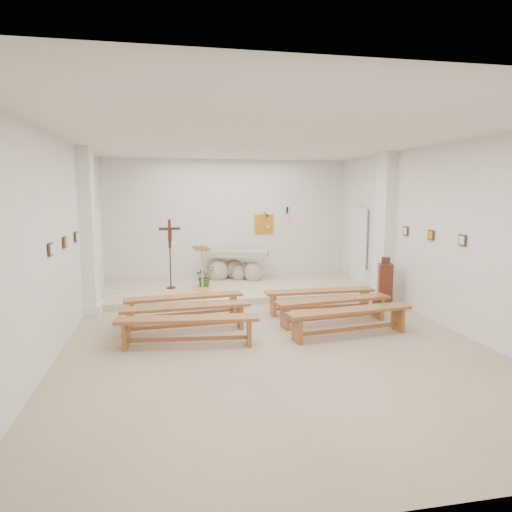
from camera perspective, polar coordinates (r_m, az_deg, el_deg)
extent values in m
cube|color=#C5AE8E|center=(8.67, 1.01, -9.30)|extent=(7.00, 10.00, 0.00)
cube|color=silver|center=(8.32, -23.19, 1.64)|extent=(0.02, 10.00, 3.50)
cube|color=silver|center=(9.66, 21.74, 2.52)|extent=(0.02, 10.00, 3.50)
cube|color=silver|center=(13.22, -3.49, 4.40)|extent=(7.00, 0.02, 3.50)
cube|color=silver|center=(8.32, 1.07, 14.29)|extent=(7.00, 10.00, 0.02)
cube|color=beige|center=(11.98, -2.48, -4.06)|extent=(6.98, 3.00, 0.15)
cube|color=white|center=(10.26, -20.21, 2.88)|extent=(0.26, 0.55, 3.50)
cube|color=white|center=(11.34, 15.78, 3.52)|extent=(0.26, 0.55, 3.50)
cube|color=gold|center=(13.38, 1.00, 4.03)|extent=(0.55, 0.04, 0.55)
cube|color=black|center=(13.53, 3.92, 5.75)|extent=(0.04, 0.02, 0.20)
cylinder|color=black|center=(13.38, 4.08, 6.02)|extent=(0.02, 0.30, 0.02)
cylinder|color=black|center=(13.24, 4.25, 5.27)|extent=(0.01, 0.01, 0.34)
sphere|color=red|center=(13.25, 4.24, 4.45)|extent=(0.11, 0.11, 0.11)
cube|color=#462C1E|center=(7.55, -24.29, 0.76)|extent=(0.03, 0.20, 0.20)
cube|color=#462C1E|center=(8.52, -22.77, 1.60)|extent=(0.03, 0.20, 0.20)
cube|color=#462C1E|center=(9.49, -21.56, 2.26)|extent=(0.03, 0.20, 0.20)
cube|color=#462C1E|center=(8.99, 24.37, 1.82)|extent=(0.03, 0.20, 0.20)
cube|color=#462C1E|center=(9.82, 21.01, 2.46)|extent=(0.03, 0.20, 0.20)
cube|color=#462C1E|center=(10.68, 18.18, 3.00)|extent=(0.03, 0.20, 0.20)
cube|color=silver|center=(11.17, -19.59, -4.40)|extent=(0.10, 0.85, 0.52)
cube|color=silver|center=(12.18, 14.29, -3.17)|extent=(0.10, 0.85, 0.52)
ellipsoid|color=beige|center=(12.78, -4.68, -1.89)|extent=(0.55, 0.47, 0.63)
ellipsoid|color=beige|center=(12.65, -0.35, -2.05)|extent=(0.52, 0.44, 0.59)
ellipsoid|color=beige|center=(13.01, -2.81, -1.64)|extent=(0.59, 0.50, 0.55)
ellipsoid|color=beige|center=(12.93, -1.22, -1.90)|extent=(0.48, 0.41, 0.52)
ellipsoid|color=beige|center=(12.78, -2.16, -2.16)|extent=(0.41, 0.35, 0.48)
cube|color=beige|center=(12.75, -2.34, 0.30)|extent=(1.83, 1.17, 0.17)
cube|color=tan|center=(11.50, -6.70, -4.14)|extent=(0.45, 0.45, 0.04)
cylinder|color=tan|center=(11.41, -6.74, -1.79)|extent=(0.05, 0.05, 1.00)
cube|color=tan|center=(11.31, -6.82, 0.94)|extent=(0.50, 0.43, 0.16)
cube|color=silver|center=(11.26, -6.88, 1.16)|extent=(0.42, 0.35, 0.13)
cylinder|color=#3B1E13|center=(11.83, -10.58, -3.91)|extent=(0.23, 0.23, 0.03)
cylinder|color=#3B1E13|center=(11.73, -10.64, -1.45)|extent=(0.03, 0.03, 1.06)
cube|color=#3B1E13|center=(11.62, -10.75, 2.75)|extent=(0.07, 0.06, 0.72)
cube|color=#3B1E13|center=(11.61, -10.77, 3.36)|extent=(0.53, 0.13, 0.07)
cube|color=#3B1E13|center=(11.60, -10.73, 2.59)|extent=(0.10, 0.05, 0.31)
imported|color=#2F5B24|center=(11.83, -6.43, -2.52)|extent=(0.64, 0.60, 0.56)
cube|color=#552418|center=(10.80, 15.81, -3.48)|extent=(0.37, 0.37, 0.97)
cube|color=#552418|center=(10.71, 15.93, -0.56)|extent=(0.20, 0.10, 0.16)
cube|color=brown|center=(9.36, -8.99, -5.07)|extent=(2.41, 0.66, 0.05)
cube|color=brown|center=(9.32, -15.25, -6.89)|extent=(0.11, 0.35, 0.45)
cube|color=brown|center=(9.62, -2.87, -6.14)|extent=(0.11, 0.35, 0.45)
cube|color=brown|center=(9.44, -8.94, -7.12)|extent=(1.99, 0.30, 0.05)
cube|color=brown|center=(9.88, 7.97, -4.36)|extent=(2.38, 0.40, 0.05)
cube|color=brown|center=(9.65, 2.14, -6.10)|extent=(0.07, 0.35, 0.45)
cube|color=brown|center=(10.31, 13.36, -5.39)|extent=(0.07, 0.35, 0.45)
cube|color=brown|center=(9.96, 7.93, -6.31)|extent=(2.00, 0.08, 0.05)
cube|color=brown|center=(8.56, -8.79, -6.31)|extent=(2.40, 0.55, 0.05)
cube|color=brown|center=(8.58, -15.65, -8.20)|extent=(0.09, 0.35, 0.45)
cube|color=brown|center=(8.79, -2.02, -7.52)|extent=(0.09, 0.35, 0.45)
cube|color=brown|center=(8.65, -8.74, -8.53)|extent=(2.00, 0.21, 0.05)
cube|color=brown|center=(9.12, 9.66, -5.43)|extent=(2.41, 0.70, 0.05)
cube|color=brown|center=(8.75, 3.65, -7.60)|extent=(0.11, 0.35, 0.45)
cube|color=brown|center=(9.70, 14.99, -6.29)|extent=(0.11, 0.35, 0.45)
cube|color=brown|center=(9.21, 9.61, -7.53)|extent=(1.99, 0.34, 0.05)
cube|color=brown|center=(7.77, -8.54, -7.80)|extent=(2.41, 0.62, 0.05)
cube|color=brown|center=(7.96, -16.01, -9.49)|extent=(0.10, 0.35, 0.45)
cube|color=brown|center=(7.84, -0.88, -9.44)|extent=(0.10, 0.35, 0.45)
cube|color=brown|center=(7.87, -8.49, -10.22)|extent=(2.00, 0.27, 0.05)
cube|color=brown|center=(8.38, 11.65, -6.69)|extent=(2.41, 0.71, 0.05)
cube|color=brown|center=(7.99, 5.16, -9.14)|extent=(0.11, 0.35, 0.45)
cube|color=brown|center=(9.00, 17.29, -7.51)|extent=(0.11, 0.35, 0.45)
cube|color=brown|center=(8.47, 11.58, -8.96)|extent=(1.99, 0.34, 0.05)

